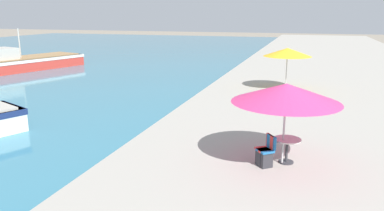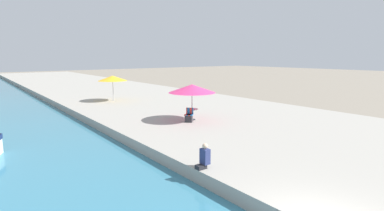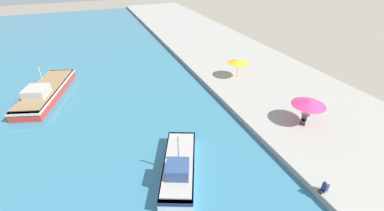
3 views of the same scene
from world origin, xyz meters
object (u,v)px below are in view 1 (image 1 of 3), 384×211
cafe_umbrella_pink (286,93)px  cafe_chair_left (264,154)px  cafe_table (287,146)px  cafe_umbrella_white (288,52)px  cafe_chair_right (266,156)px  fishing_boat_mid (19,62)px

cafe_umbrella_pink → cafe_chair_left: bearing=-152.9°
cafe_umbrella_pink → cafe_table: 1.60m
cafe_umbrella_pink → cafe_table: cafe_umbrella_pink is taller
cafe_umbrella_pink → cafe_umbrella_white: bearing=93.3°
cafe_chair_right → cafe_table: bearing=-90.0°
cafe_umbrella_pink → cafe_chair_right: cafe_umbrella_pink is taller
cafe_umbrella_pink → cafe_chair_left: 1.89m
fishing_boat_mid → cafe_chair_right: (23.00, -16.15, 0.16)m
fishing_boat_mid → cafe_chair_left: bearing=-17.8°
cafe_chair_left → cafe_umbrella_pink: bearing=-94.8°
fishing_boat_mid → cafe_chair_right: 28.11m
cafe_umbrella_white → cafe_chair_left: cafe_umbrella_white is taller
fishing_boat_mid → cafe_umbrella_white: 23.29m
fishing_boat_mid → cafe_chair_left: 28.01m
cafe_umbrella_pink → cafe_chair_left: size_ratio=3.39×
fishing_boat_mid → cafe_chair_right: bearing=-17.9°
cafe_umbrella_pink → cafe_umbrella_white: size_ratio=1.13×
cafe_umbrella_pink → cafe_chair_right: (-0.44, -0.34, -1.80)m
cafe_umbrella_white → cafe_table: (0.76, -11.32, -1.62)m
cafe_table → cafe_chair_left: size_ratio=0.88×
fishing_boat_mid → cafe_umbrella_pink: 28.35m
cafe_chair_left → cafe_chair_right: (0.06, -0.08, 0.00)m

